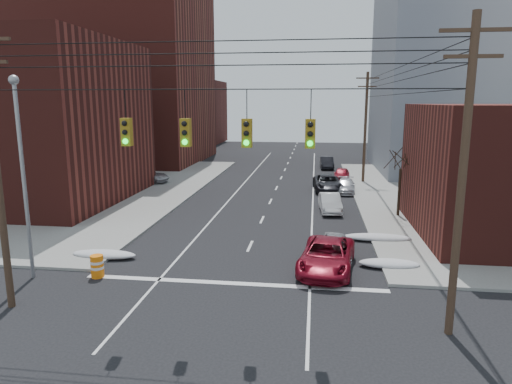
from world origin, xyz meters
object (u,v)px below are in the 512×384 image
(red_pickup, at_px, (327,256))
(lot_car_a, at_px, (90,189))
(parked_car_c, at_px, (327,183))
(construction_barrel, at_px, (97,266))
(parked_car_a, at_px, (336,247))
(parked_car_b, at_px, (330,203))
(lot_car_c, at_px, (79,186))
(lot_car_d, at_px, (91,179))
(parked_car_f, at_px, (327,163))
(lot_car_b, at_px, (147,176))
(parked_car_e, at_px, (341,174))
(parked_car_d, at_px, (345,186))

(red_pickup, bearing_deg, lot_car_a, 151.53)
(parked_car_c, xyz_separation_m, construction_barrel, (-11.30, -22.75, -0.18))
(lot_car_a, bearing_deg, construction_barrel, -131.42)
(lot_car_a, bearing_deg, parked_car_a, -101.21)
(parked_car_b, relative_size, lot_car_c, 0.96)
(parked_car_c, height_order, lot_car_d, lot_car_d)
(construction_barrel, bearing_deg, parked_car_b, 52.25)
(red_pickup, bearing_deg, parked_car_f, 96.20)
(parked_car_b, xyz_separation_m, lot_car_c, (-22.08, 3.81, 0.09))
(parked_car_a, xyz_separation_m, parked_car_b, (0.00, 10.57, 0.03))
(lot_car_a, distance_m, lot_car_b, 8.07)
(parked_car_e, xyz_separation_m, lot_car_b, (-19.54, -4.55, 0.13))
(lot_car_a, bearing_deg, lot_car_d, 46.65)
(parked_car_f, bearing_deg, construction_barrel, -109.88)
(red_pickup, relative_size, lot_car_b, 1.18)
(parked_car_a, bearing_deg, lot_car_b, 131.75)
(construction_barrel, bearing_deg, parked_car_f, 72.79)
(parked_car_e, xyz_separation_m, construction_barrel, (-12.90, -28.79, -0.10))
(lot_car_c, bearing_deg, lot_car_d, -17.52)
(parked_car_a, distance_m, parked_car_f, 33.27)
(lot_car_b, bearing_deg, parked_car_b, -107.54)
(lot_car_a, bearing_deg, parked_car_f, -23.66)
(lot_car_a, height_order, lot_car_d, lot_car_a)
(parked_car_e, height_order, parked_car_f, parked_car_f)
(lot_car_c, height_order, construction_barrel, lot_car_c)
(parked_car_c, bearing_deg, parked_car_f, 84.54)
(parked_car_f, xyz_separation_m, lot_car_a, (-20.30, -20.85, 0.19))
(lot_car_a, distance_m, lot_car_d, 5.03)
(lot_car_a, xyz_separation_m, construction_barrel, (8.75, -16.45, -0.37))
(parked_car_b, relative_size, lot_car_d, 0.93)
(parked_car_a, relative_size, lot_car_b, 0.83)
(lot_car_c, relative_size, lot_car_d, 0.98)
(parked_car_c, relative_size, parked_car_f, 1.19)
(red_pickup, relative_size, parked_car_e, 1.40)
(parked_car_a, bearing_deg, parked_car_e, 86.47)
(parked_car_c, bearing_deg, parked_car_e, 70.70)
(parked_car_a, relative_size, lot_car_c, 0.88)
(parked_car_b, xyz_separation_m, lot_car_b, (-17.94, 9.65, 0.10))
(parked_car_d, relative_size, parked_car_e, 1.10)
(parked_car_e, xyz_separation_m, lot_car_d, (-23.86, -7.83, 0.25))
(lot_car_c, bearing_deg, lot_car_b, -56.91)
(parked_car_d, relative_size, lot_car_c, 0.97)
(parked_car_c, distance_m, parked_car_d, 1.71)
(parked_car_b, relative_size, construction_barrel, 3.84)
(parked_car_e, distance_m, lot_car_b, 20.06)
(lot_car_b, height_order, lot_car_c, lot_car_b)
(parked_car_f, bearing_deg, parked_car_a, -93.11)
(parked_car_e, bearing_deg, lot_car_c, -148.84)
(parked_car_c, distance_m, construction_barrel, 25.40)
(lot_car_a, height_order, construction_barrel, lot_car_a)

